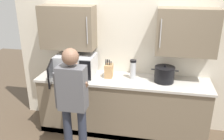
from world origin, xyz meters
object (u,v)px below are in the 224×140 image
object	(u,v)px
thermos_flask	(133,69)
person_figure	(73,98)
microwave_oven	(74,65)
stock_pot	(164,74)
knife_block	(109,71)

from	to	relation	value
thermos_flask	person_figure	size ratio (longest dim) A/B	0.18
thermos_flask	microwave_oven	bearing A→B (deg)	-178.58
microwave_oven	stock_pot	world-z (taller)	microwave_oven
thermos_flask	stock_pot	world-z (taller)	thermos_flask
person_figure	stock_pot	bearing A→B (deg)	35.96
knife_block	person_figure	xyz separation A→B (m)	(-0.28, -0.82, -0.07)
stock_pot	knife_block	bearing A→B (deg)	179.08
thermos_flask	stock_pot	xyz separation A→B (m)	(0.46, -0.04, -0.03)
knife_block	stock_pot	world-z (taller)	knife_block
knife_block	stock_pot	size ratio (longest dim) A/B	0.75
knife_block	thermos_flask	world-z (taller)	same
thermos_flask	knife_block	bearing A→B (deg)	-176.52
thermos_flask	person_figure	distance (m)	1.06
knife_block	person_figure	world-z (taller)	person_figure
microwave_oven	knife_block	world-z (taller)	microwave_oven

